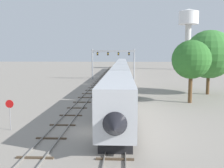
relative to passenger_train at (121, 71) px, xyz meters
name	(u,v)px	position (x,y,z in m)	size (l,w,h in m)	color
ground_plane	(95,132)	(-2.00, -44.45, -2.61)	(400.00, 400.00, 0.00)	gray
track_main	(122,75)	(0.00, 15.55, -2.54)	(2.60, 200.00, 0.16)	slate
track_near	(99,82)	(-5.50, -4.45, -2.54)	(2.60, 160.00, 0.16)	slate
passenger_train	(121,71)	(0.00, 0.00, 0.00)	(3.04, 101.64, 4.80)	silver
signal_gantry	(113,57)	(-2.25, 3.00, 3.51)	(12.10, 0.49, 8.38)	#999BA0
water_tower	(188,23)	(29.02, 48.29, 17.75)	(8.67, 8.67, 26.56)	beige
stop_sign	(10,111)	(-10.00, -44.16, -0.74)	(0.76, 0.08, 2.88)	gray
trackside_tree_left	(209,54)	(15.39, -21.94, 4.39)	(8.34, 8.34, 11.18)	brown
trackside_tree_mid	(191,60)	(10.27, -29.88, 3.66)	(5.57, 5.57, 9.08)	brown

